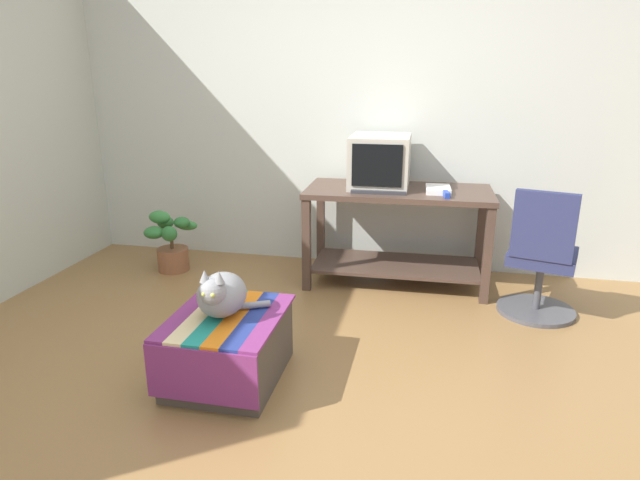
# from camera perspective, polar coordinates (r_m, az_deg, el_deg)

# --- Properties ---
(ground_plane) EXTENTS (14.00, 14.00, 0.00)m
(ground_plane) POSITION_cam_1_polar(r_m,az_deg,el_deg) (2.99, -2.60, -15.08)
(ground_plane) COLOR olive
(back_wall) EXTENTS (8.00, 0.10, 2.60)m
(back_wall) POSITION_cam_1_polar(r_m,az_deg,el_deg) (4.54, 3.90, 13.57)
(back_wall) COLOR silver
(back_wall) RESTS_ON ground_plane
(desk) EXTENTS (1.40, 0.68, 0.75)m
(desk) POSITION_cam_1_polar(r_m,az_deg,el_deg) (4.19, 8.15, 2.14)
(desk) COLOR #4C382D
(desk) RESTS_ON ground_plane
(tv_monitor) EXTENTS (0.45, 0.54, 0.39)m
(tv_monitor) POSITION_cam_1_polar(r_m,az_deg,el_deg) (4.17, 6.34, 8.19)
(tv_monitor) COLOR #BCB7A8
(tv_monitor) RESTS_ON desk
(keyboard) EXTENTS (0.41, 0.17, 0.02)m
(keyboard) POSITION_cam_1_polar(r_m,az_deg,el_deg) (3.99, 6.21, 5.17)
(keyboard) COLOR #333338
(keyboard) RESTS_ON desk
(book) EXTENTS (0.19, 0.26, 0.04)m
(book) POSITION_cam_1_polar(r_m,az_deg,el_deg) (4.08, 12.33, 5.23)
(book) COLOR white
(book) RESTS_ON desk
(ottoman_with_blanket) EXTENTS (0.57, 0.70, 0.37)m
(ottoman_with_blanket) POSITION_cam_1_polar(r_m,az_deg,el_deg) (3.00, -9.66, -11.05)
(ottoman_with_blanket) COLOR #4C4238
(ottoman_with_blanket) RESTS_ON ground_plane
(cat) EXTENTS (0.35, 0.35, 0.29)m
(cat) POSITION_cam_1_polar(r_m,az_deg,el_deg) (2.88, -10.38, -5.62)
(cat) COLOR gray
(cat) RESTS_ON ottoman_with_blanket
(potted_plant) EXTENTS (0.35, 0.36, 0.51)m
(potted_plant) POSITION_cam_1_polar(r_m,az_deg,el_deg) (4.65, -15.48, -0.36)
(potted_plant) COLOR brown
(potted_plant) RESTS_ON ground_plane
(office_chair) EXTENTS (0.52, 0.52, 0.89)m
(office_chair) POSITION_cam_1_polar(r_m,az_deg,el_deg) (3.89, 22.25, -2.19)
(office_chair) COLOR #4C4C51
(office_chair) RESTS_ON ground_plane
(stapler) EXTENTS (0.05, 0.11, 0.04)m
(stapler) POSITION_cam_1_polar(r_m,az_deg,el_deg) (3.92, 13.16, 4.70)
(stapler) COLOR #2342B7
(stapler) RESTS_ON desk
(pen) EXTENTS (0.01, 0.14, 0.01)m
(pen) POSITION_cam_1_polar(r_m,az_deg,el_deg) (4.16, 13.16, 5.18)
(pen) COLOR black
(pen) RESTS_ON desk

